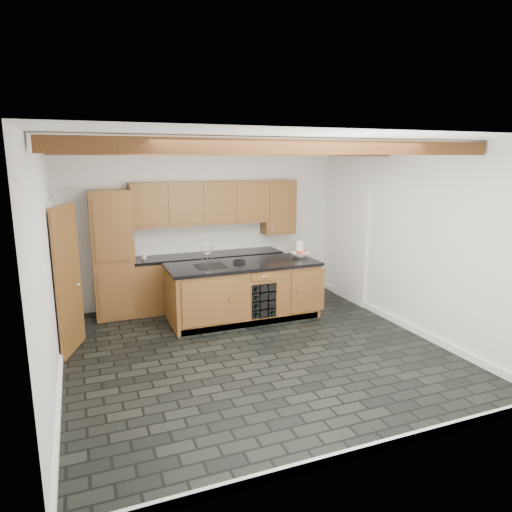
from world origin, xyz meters
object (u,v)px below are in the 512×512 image
Objects in this scene: fruit_bowl at (300,255)px; island at (244,291)px; kitchen_scale at (239,261)px; paper_towel at (300,248)px.

island is at bearing -174.69° from fruit_bowl.
kitchen_scale is 0.82× the size of paper_towel.
kitchen_scale is at bearing 133.97° from island.
fruit_bowl is at bearing 5.31° from island.
island is 11.95× the size of kitchen_scale.
island is 8.43× the size of fruit_bowl.
kitchen_scale is 0.71× the size of fruit_bowl.
fruit_bowl is (1.13, 0.04, 0.01)m from kitchen_scale.
island is 9.76× the size of paper_towel.
fruit_bowl is (1.07, 0.10, 0.50)m from island.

